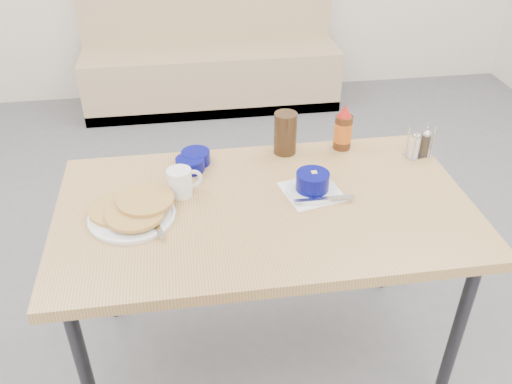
{
  "coord_description": "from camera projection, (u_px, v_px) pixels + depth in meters",
  "views": [
    {
      "loc": [
        -0.25,
        -1.22,
        1.82
      ],
      "look_at": [
        -0.03,
        0.24,
        0.82
      ],
      "focal_mm": 38.0,
      "sensor_mm": 36.0,
      "label": 1
    }
  ],
  "objects": [
    {
      "name": "coffee_mug",
      "position": [
        181.0,
        182.0,
        1.86
      ],
      "size": [
        0.12,
        0.09,
        0.1
      ],
      "rotation": [
        0.0,
        0.0,
        0.29
      ],
      "color": "white",
      "rests_on": "dining_table"
    },
    {
      "name": "butter_bowl",
      "position": [
        190.0,
        164.0,
        2.0
      ],
      "size": [
        0.11,
        0.11,
        0.05
      ],
      "rotation": [
        0.0,
        0.0,
        0.16
      ],
      "color": "#040763",
      "rests_on": "dining_table"
    },
    {
      "name": "syrup_bottle",
      "position": [
        343.0,
        130.0,
        2.11
      ],
      "size": [
        0.07,
        0.07,
        0.19
      ],
      "rotation": [
        0.0,
        0.0,
        -0.19
      ],
      "color": "#47230F",
      "rests_on": "dining_table"
    },
    {
      "name": "creamer_bowl",
      "position": [
        196.0,
        157.0,
        2.04
      ],
      "size": [
        0.11,
        0.11,
        0.05
      ],
      "rotation": [
        0.0,
        0.0,
        0.19
      ],
      "color": "#040763",
      "rests_on": "dining_table"
    },
    {
      "name": "dining_table",
      "position": [
        265.0,
        219.0,
        1.87
      ],
      "size": [
        1.4,
        0.8,
        0.76
      ],
      "color": "tan",
      "rests_on": "ground"
    },
    {
      "name": "grits_setting",
      "position": [
        312.0,
        184.0,
        1.87
      ],
      "size": [
        0.24,
        0.23,
        0.08
      ],
      "rotation": [
        0.0,
        0.0,
        0.22
      ],
      "color": "white",
      "rests_on": "dining_table"
    },
    {
      "name": "booth_bench",
      "position": [
        211.0,
        59.0,
        4.14
      ],
      "size": [
        1.9,
        0.56,
        1.22
      ],
      "color": "tan",
      "rests_on": "ground"
    },
    {
      "name": "condiment_caddy",
      "position": [
        420.0,
        146.0,
        2.08
      ],
      "size": [
        0.11,
        0.08,
        0.12
      ],
      "rotation": [
        0.0,
        0.0,
        0.23
      ],
      "color": "silver",
      "rests_on": "dining_table"
    },
    {
      "name": "pancake_plate",
      "position": [
        133.0,
        212.0,
        1.76
      ],
      "size": [
        0.28,
        0.28,
        0.05
      ],
      "rotation": [
        0.0,
        0.0,
        -0.05
      ],
      "color": "white",
      "rests_on": "dining_table"
    },
    {
      "name": "amber_tumbler",
      "position": [
        285.0,
        133.0,
        2.08
      ],
      "size": [
        0.1,
        0.1,
        0.17
      ],
      "primitive_type": "cylinder",
      "rotation": [
        0.0,
        0.0,
        -0.2
      ],
      "color": "#342210",
      "rests_on": "dining_table"
    }
  ]
}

